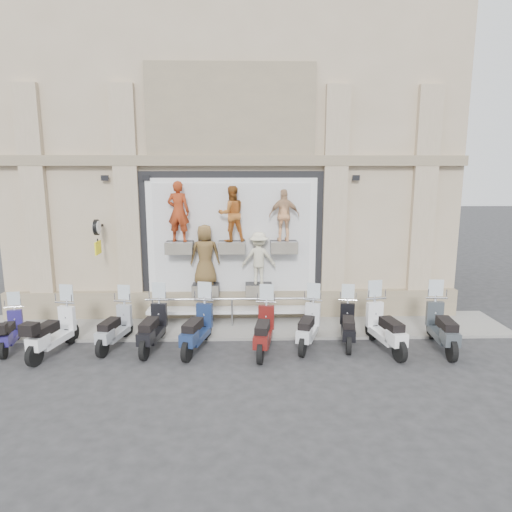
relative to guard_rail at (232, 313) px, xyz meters
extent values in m
plane|color=#29292B|center=(0.00, -2.00, -0.47)|extent=(90.00, 90.00, 0.00)
cube|color=#97958F|center=(0.00, 0.10, -0.43)|extent=(16.00, 2.20, 0.08)
cube|color=black|center=(0.00, 0.96, 1.93)|extent=(5.60, 0.10, 4.30)
cube|color=white|center=(0.00, 0.90, 1.93)|extent=(5.10, 0.06, 3.90)
cube|color=white|center=(0.00, 0.86, 1.93)|extent=(4.70, 0.04, 3.60)
cube|color=white|center=(0.00, 0.55, -0.05)|extent=(5.10, 0.75, 0.10)
cube|color=#28282B|center=(-1.55, 0.59, 1.86)|extent=(0.80, 0.50, 0.35)
imported|color=#A93817|center=(-1.55, 0.59, 2.92)|extent=(0.71, 0.52, 1.78)
cube|color=#28282B|center=(0.00, 0.59, 1.86)|extent=(0.80, 0.50, 0.35)
imported|color=#9F5921|center=(0.00, 0.59, 2.85)|extent=(0.93, 0.81, 1.63)
cube|color=#28282B|center=(1.55, 0.59, 1.86)|extent=(0.80, 0.50, 0.35)
imported|color=#E1AC7B|center=(1.55, 0.59, 2.80)|extent=(0.92, 0.43, 1.53)
cube|color=#28282B|center=(-0.80, 0.59, 0.56)|extent=(0.80, 0.50, 0.35)
imported|color=brown|center=(-0.80, 0.59, 1.64)|extent=(0.94, 0.67, 1.80)
cube|color=#28282B|center=(0.80, 0.59, 0.56)|extent=(0.80, 0.50, 0.35)
imported|color=#EEE7C2|center=(0.80, 0.59, 1.52)|extent=(1.05, 0.64, 1.58)
cube|color=black|center=(-3.90, 0.72, 2.49)|extent=(0.06, 0.56, 0.06)
cylinder|color=black|center=(-3.90, 0.45, 2.49)|extent=(0.10, 0.46, 0.46)
cube|color=#FFF216|center=(-3.90, 0.45, 1.89)|extent=(0.04, 0.50, 0.38)
camera|label=1|loc=(0.34, -12.77, 4.18)|focal=32.00mm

